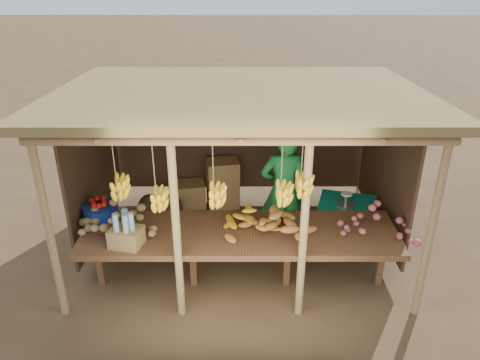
{
  "coord_description": "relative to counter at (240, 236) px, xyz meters",
  "views": [
    {
      "loc": [
        -0.0,
        -5.88,
        3.88
      ],
      "look_at": [
        0.0,
        0.0,
        1.05
      ],
      "focal_mm": 35.0,
      "sensor_mm": 36.0,
      "label": 1
    }
  ],
  "objects": [
    {
      "name": "ground",
      "position": [
        -0.0,
        0.95,
        -0.74
      ],
      "size": [
        60.0,
        60.0,
        0.0
      ],
      "primitive_type": "plane",
      "color": "brown",
      "rests_on": "ground"
    },
    {
      "name": "stall_structure",
      "position": [
        -0.05,
        0.9,
        1.17
      ],
      "size": [
        4.7,
        3.5,
        2.43
      ],
      "color": "tan",
      "rests_on": "ground"
    },
    {
      "name": "counter",
      "position": [
        0.0,
        0.0,
        0.0
      ],
      "size": [
        3.9,
        1.05,
        0.8
      ],
      "color": "brown",
      "rests_on": "ground"
    },
    {
      "name": "potato_heap",
      "position": [
        -1.51,
        0.04,
        0.24
      ],
      "size": [
        1.06,
        0.71,
        0.37
      ],
      "primitive_type": null,
      "rotation": [
        0.0,
        0.0,
        0.12
      ],
      "color": "olive",
      "rests_on": "counter"
    },
    {
      "name": "sweet_potato_heap",
      "position": [
        0.37,
        -0.02,
        0.24
      ],
      "size": [
        1.09,
        0.83,
        0.36
      ],
      "primitive_type": null,
      "rotation": [
        0.0,
        0.0,
        -0.29
      ],
      "color": "#C37C32",
      "rests_on": "counter"
    },
    {
      "name": "onion_heap",
      "position": [
        1.64,
        -0.07,
        0.24
      ],
      "size": [
        0.92,
        0.57,
        0.36
      ],
      "primitive_type": null,
      "rotation": [
        0.0,
        0.0,
        -0.04
      ],
      "color": "#B7595D",
      "rests_on": "counter"
    },
    {
      "name": "banana_pile",
      "position": [
        0.15,
        0.13,
        0.23
      ],
      "size": [
        0.64,
        0.46,
        0.35
      ],
      "primitive_type": null,
      "rotation": [
        0.0,
        0.0,
        0.21
      ],
      "color": "yellow",
      "rests_on": "counter"
    },
    {
      "name": "tomato_basin",
      "position": [
        -1.82,
        0.38,
        0.16
      ],
      "size": [
        0.46,
        0.46,
        0.24
      ],
      "rotation": [
        0.0,
        0.0,
        0.37
      ],
      "color": "navy",
      "rests_on": "counter"
    },
    {
      "name": "bottle_box",
      "position": [
        -1.33,
        -0.31,
        0.23
      ],
      "size": [
        0.41,
        0.36,
        0.45
      ],
      "color": "#A07D47",
      "rests_on": "counter"
    },
    {
      "name": "vendor",
      "position": [
        0.61,
        0.92,
        0.17
      ],
      "size": [
        0.71,
        0.51,
        1.81
      ],
      "primitive_type": "imported",
      "rotation": [
        0.0,
        0.0,
        3.26
      ],
      "color": "#1B7A34",
      "rests_on": "ground"
    },
    {
      "name": "tarp_crate",
      "position": [
        1.52,
        0.89,
        -0.35
      ],
      "size": [
        0.94,
        0.87,
        0.94
      ],
      "color": "brown",
      "rests_on": "ground"
    },
    {
      "name": "carton_stack",
      "position": [
        -0.48,
        2.11,
        -0.37
      ],
      "size": [
        1.13,
        0.48,
        0.82
      ],
      "color": "#A07D47",
      "rests_on": "ground"
    },
    {
      "name": "burlap_sacks",
      "position": [
        -1.29,
        1.67,
        -0.51
      ],
      "size": [
        0.73,
        0.38,
        0.52
      ],
      "color": "#493222",
      "rests_on": "ground"
    }
  ]
}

